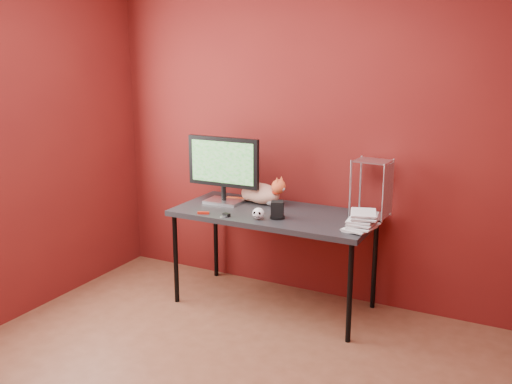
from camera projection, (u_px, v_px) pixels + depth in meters
The scene contains 11 objects.
room at pixel (186, 149), 2.85m from camera, with size 3.52×3.52×2.61m.
desk at pixel (274, 218), 4.28m from camera, with size 1.50×0.70×0.75m.
monitor at pixel (223, 167), 4.45m from camera, with size 0.61×0.20×0.52m.
cat at pixel (261, 193), 4.48m from camera, with size 0.52×0.25×0.24m.
skull_mug at pixel (258, 213), 4.07m from camera, with size 0.09×0.09×0.08m.
speaker at pixel (277, 210), 4.09m from camera, with size 0.11×0.11×0.12m.
book_stack at pixel (355, 129), 3.72m from camera, with size 0.23×0.26×1.35m.
wire_rack at pixel (371, 188), 4.10m from camera, with size 0.26×0.22×0.42m.
pocket_knife at pixel (203, 213), 4.21m from camera, with size 0.09×0.02×0.02m, color #9C170C.
black_gadget at pixel (226, 215), 4.14m from camera, with size 0.05×0.03×0.03m, color black.
washer at pixel (223, 217), 4.13m from camera, with size 0.05×0.05×0.00m, color #BCBCC1.
Camera 1 is at (1.59, -2.34, 1.93)m, focal length 40.00 mm.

